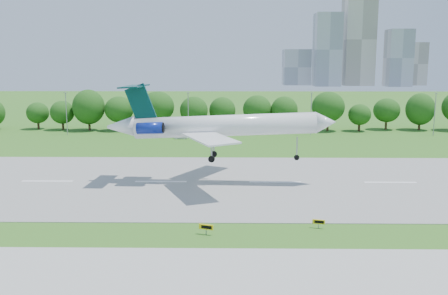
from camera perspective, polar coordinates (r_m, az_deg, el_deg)
ground at (r=63.67m, az=7.84°, el=-9.34°), size 600.00×600.00×0.00m
runway at (r=87.54m, az=5.88°, el=-3.97°), size 400.00×45.00×0.08m
tree_line at (r=152.60m, az=3.74°, el=4.26°), size 288.40×8.40×10.40m
light_poles at (r=142.54m, az=2.94°, el=3.94°), size 175.90×0.25×12.19m
skyline at (r=463.16m, az=14.57°, el=10.64°), size 127.00×52.00×80.00m
airliner at (r=85.54m, az=-1.24°, el=2.58°), size 39.52×28.77×13.20m
taxi_sign_left at (r=61.28m, az=-2.06°, el=-9.08°), size 1.80×0.77×1.28m
taxi_sign_centre at (r=64.66m, az=10.77°, el=-8.36°), size 1.57×0.57×1.11m
service_vehicle_a at (r=136.61m, az=-4.96°, el=1.24°), size 3.68×1.32×1.21m
service_vehicle_b at (r=143.74m, az=-3.31°, el=1.67°), size 3.55×2.22×1.13m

